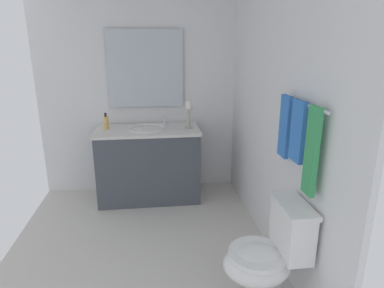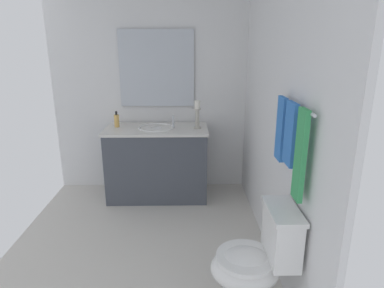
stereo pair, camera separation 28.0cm
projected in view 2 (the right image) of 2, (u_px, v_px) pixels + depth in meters
floor at (141, 244)px, 3.01m from camera, size 2.64×2.29×0.02m
wall_back at (277, 109)px, 2.67m from camera, size 2.64×0.04×2.45m
wall_left at (151, 88)px, 3.91m from camera, size 0.04×2.29×2.45m
vanity_cabinet at (157, 162)px, 3.84m from camera, size 0.58×1.16×0.82m
sink_basin at (157, 131)px, 3.73m from camera, size 0.40×0.40×0.24m
mirror at (157, 69)px, 3.80m from camera, size 0.02×0.86×0.87m
candle_holder_tall at (197, 114)px, 3.66m from camera, size 0.09×0.09×0.31m
soap_bottle at (117, 120)px, 3.75m from camera, size 0.06×0.06×0.18m
toilet at (256, 262)px, 2.16m from camera, size 0.39×0.54×0.75m
towel_bar at (296, 105)px, 2.03m from camera, size 0.63×0.02×0.02m
towel_near_vanity at (281, 129)px, 2.29m from camera, size 0.14×0.03×0.44m
towel_center at (290, 134)px, 2.08m from camera, size 0.17×0.03×0.40m
towel_near_corner at (300, 156)px, 1.90m from camera, size 0.13×0.03×0.55m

